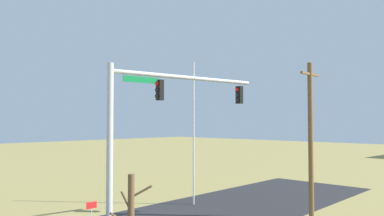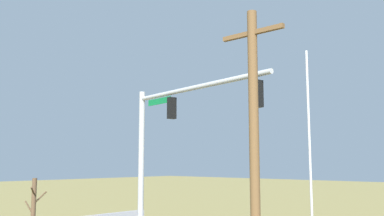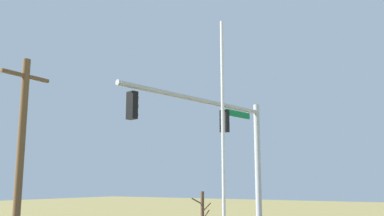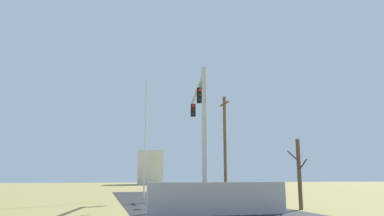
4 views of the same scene
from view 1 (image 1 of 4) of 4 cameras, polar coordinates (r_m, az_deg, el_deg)
name	(u,v)px [view 1 (image 1 of 4)]	position (r m, az deg, el deg)	size (l,w,h in m)	color
road_surface	(211,213)	(21.34, 2.96, -15.89)	(28.00, 8.00, 0.01)	#232326
signal_mast	(154,115)	(17.17, -5.88, -1.16)	(8.35, 1.64, 7.61)	#B2B5BA
flagpole	(194,133)	(22.91, 0.25, -3.84)	(0.10, 0.10, 8.80)	silver
utility_pole	(311,137)	(20.55, 17.82, -4.28)	(1.90, 0.26, 8.22)	brown
open_sign	(92,208)	(19.02, -15.23, -14.72)	(0.56, 0.04, 1.22)	silver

